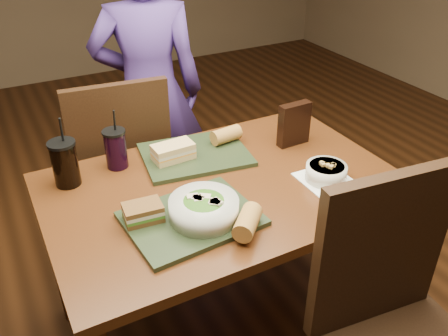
{
  "coord_description": "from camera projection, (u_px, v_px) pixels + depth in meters",
  "views": [
    {
      "loc": [
        -0.69,
        -1.3,
        1.72
      ],
      "look_at": [
        0.0,
        0.0,
        0.82
      ],
      "focal_mm": 38.0,
      "sensor_mm": 36.0,
      "label": 1
    }
  ],
  "objects": [
    {
      "name": "ground",
      "position": [
        224.0,
        322.0,
        2.15
      ],
      "size": [
        6.0,
        6.0,
        0.0
      ],
      "primitive_type": "plane",
      "color": "#381C0B",
      "rests_on": "ground"
    },
    {
      "name": "dining_table",
      "position": [
        224.0,
        204.0,
        1.81
      ],
      "size": [
        1.3,
        0.85,
        0.75
      ],
      "color": "#48240E",
      "rests_on": "ground"
    },
    {
      "name": "chair_near",
      "position": [
        396.0,
        322.0,
        1.42
      ],
      "size": [
        0.5,
        0.5,
        1.04
      ],
      "color": "black",
      "rests_on": "ground"
    },
    {
      "name": "chair_far",
      "position": [
        118.0,
        167.0,
        2.22
      ],
      "size": [
        0.48,
        0.48,
        1.01
      ],
      "color": "black",
      "rests_on": "ground"
    },
    {
      "name": "diner",
      "position": [
        149.0,
        93.0,
        2.44
      ],
      "size": [
        0.66,
        0.53,
        1.55
      ],
      "primitive_type": "imported",
      "rotation": [
        0.0,
        0.0,
        2.82
      ],
      "color": "#432A74",
      "rests_on": "ground"
    },
    {
      "name": "tray_near",
      "position": [
        192.0,
        219.0,
        1.57
      ],
      "size": [
        0.44,
        0.35,
        0.02
      ],
      "primitive_type": "cube",
      "rotation": [
        0.0,
        0.0,
        0.07
      ],
      "color": "black",
      "rests_on": "dining_table"
    },
    {
      "name": "tray_far",
      "position": [
        195.0,
        155.0,
        1.93
      ],
      "size": [
        0.46,
        0.38,
        0.02
      ],
      "primitive_type": "cube",
      "rotation": [
        0.0,
        0.0,
        -0.14
      ],
      "color": "black",
      "rests_on": "dining_table"
    },
    {
      "name": "salad_bowl",
      "position": [
        204.0,
        207.0,
        1.54
      ],
      "size": [
        0.23,
        0.23,
        0.08
      ],
      "color": "silver",
      "rests_on": "tray_near"
    },
    {
      "name": "soup_bowl",
      "position": [
        326.0,
        172.0,
        1.77
      ],
      "size": [
        0.19,
        0.19,
        0.07
      ],
      "color": "white",
      "rests_on": "dining_table"
    },
    {
      "name": "sandwich_near",
      "position": [
        143.0,
        212.0,
        1.53
      ],
      "size": [
        0.13,
        0.1,
        0.06
      ],
      "color": "#593819",
      "rests_on": "tray_near"
    },
    {
      "name": "sandwich_far",
      "position": [
        173.0,
        152.0,
        1.87
      ],
      "size": [
        0.16,
        0.1,
        0.06
      ],
      "color": "tan",
      "rests_on": "tray_far"
    },
    {
      "name": "baguette_near",
      "position": [
        248.0,
        222.0,
        1.48
      ],
      "size": [
        0.14,
        0.14,
        0.07
      ],
      "primitive_type": "cylinder",
      "rotation": [
        0.0,
        1.57,
        0.78
      ],
      "color": "#AD7533",
      "rests_on": "tray_near"
    },
    {
      "name": "baguette_far",
      "position": [
        226.0,
        135.0,
        1.99
      ],
      "size": [
        0.13,
        0.08,
        0.06
      ],
      "primitive_type": "cylinder",
      "rotation": [
        0.0,
        1.57,
        0.12
      ],
      "color": "#AD7533",
      "rests_on": "tray_far"
    },
    {
      "name": "cup_cola",
      "position": [
        65.0,
        163.0,
        1.72
      ],
      "size": [
        0.1,
        0.1,
        0.27
      ],
      "color": "black",
      "rests_on": "dining_table"
    },
    {
      "name": "cup_berry",
      "position": [
        116.0,
        149.0,
        1.83
      ],
      "size": [
        0.09,
        0.09,
        0.24
      ],
      "color": "black",
      "rests_on": "dining_table"
    },
    {
      "name": "chip_bag",
      "position": [
        294.0,
        124.0,
        1.98
      ],
      "size": [
        0.14,
        0.05,
        0.18
      ],
      "primitive_type": "cube",
      "rotation": [
        0.0,
        0.0,
        0.04
      ],
      "color": "black",
      "rests_on": "dining_table"
    }
  ]
}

